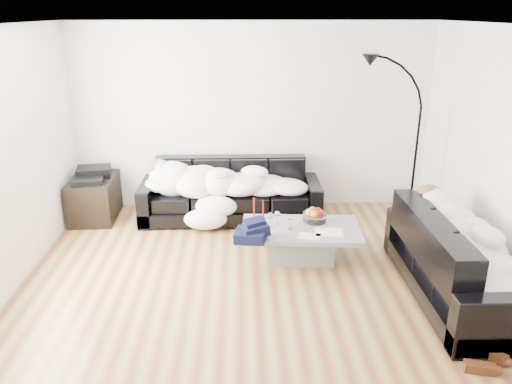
{
  "coord_description": "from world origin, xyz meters",
  "views": [
    {
      "loc": [
        -0.15,
        -4.68,
        2.72
      ],
      "look_at": [
        0.0,
        0.3,
        0.9
      ],
      "focal_mm": 35.0,
      "sensor_mm": 36.0,
      "label": 1
    }
  ],
  "objects_px": {
    "coffee_table": "(301,243)",
    "candle_right": "(263,210)",
    "sofa_right": "(459,257)",
    "stereo": "(92,174)",
    "shoes": "(486,361)",
    "wine_glass_b": "(270,220)",
    "fruit_bowl": "(315,214)",
    "sleeper_back": "(230,176)",
    "sofa_back": "(231,191)",
    "floor_lamp": "(416,155)",
    "wine_glass_c": "(290,222)",
    "sleeper_right": "(462,237)",
    "wine_glass_a": "(277,218)",
    "candle_left": "(254,209)",
    "av_cabinet": "(95,198)"
  },
  "relations": [
    {
      "from": "coffee_table",
      "to": "candle_right",
      "type": "distance_m",
      "value": 0.58
    },
    {
      "from": "sofa_right",
      "to": "stereo",
      "type": "relative_size",
      "value": 4.69
    },
    {
      "from": "shoes",
      "to": "wine_glass_b",
      "type": "bearing_deg",
      "value": 155.91
    },
    {
      "from": "fruit_bowl",
      "to": "sleeper_back",
      "type": "bearing_deg",
      "value": 134.78
    },
    {
      "from": "shoes",
      "to": "sleeper_back",
      "type": "bearing_deg",
      "value": 149.72
    },
    {
      "from": "fruit_bowl",
      "to": "stereo",
      "type": "distance_m",
      "value": 3.09
    },
    {
      "from": "wine_glass_b",
      "to": "stereo",
      "type": "bearing_deg",
      "value": 151.18
    },
    {
      "from": "sofa_back",
      "to": "candle_right",
      "type": "height_order",
      "value": "sofa_back"
    },
    {
      "from": "shoes",
      "to": "sofa_right",
      "type": "bearing_deg",
      "value": 105.76
    },
    {
      "from": "floor_lamp",
      "to": "sofa_back",
      "type": "bearing_deg",
      "value": 155.45
    },
    {
      "from": "wine_glass_b",
      "to": "wine_glass_c",
      "type": "height_order",
      "value": "wine_glass_b"
    },
    {
      "from": "sofa_right",
      "to": "wine_glass_c",
      "type": "height_order",
      "value": "sofa_right"
    },
    {
      "from": "wine_glass_b",
      "to": "fruit_bowl",
      "type": "bearing_deg",
      "value": 17.65
    },
    {
      "from": "wine_glass_c",
      "to": "shoes",
      "type": "distance_m",
      "value": 2.4
    },
    {
      "from": "coffee_table",
      "to": "sleeper_right",
      "type": "bearing_deg",
      "value": -29.15
    },
    {
      "from": "wine_glass_a",
      "to": "floor_lamp",
      "type": "xyz_separation_m",
      "value": [
        1.82,
        0.81,
        0.51
      ]
    },
    {
      "from": "stereo",
      "to": "shoes",
      "type": "bearing_deg",
      "value": -49.83
    },
    {
      "from": "wine_glass_b",
      "to": "candle_left",
      "type": "height_order",
      "value": "candle_left"
    },
    {
      "from": "sleeper_back",
      "to": "av_cabinet",
      "type": "relative_size",
      "value": 2.46
    },
    {
      "from": "sofa_right",
      "to": "wine_glass_c",
      "type": "xyz_separation_m",
      "value": [
        -1.61,
        0.79,
        0.06
      ]
    },
    {
      "from": "sofa_right",
      "to": "av_cabinet",
      "type": "relative_size",
      "value": 2.47
    },
    {
      "from": "candle_left",
      "to": "av_cabinet",
      "type": "distance_m",
      "value": 2.42
    },
    {
      "from": "wine_glass_a",
      "to": "coffee_table",
      "type": "bearing_deg",
      "value": -19.28
    },
    {
      "from": "wine_glass_c",
      "to": "floor_lamp",
      "type": "height_order",
      "value": "floor_lamp"
    },
    {
      "from": "stereo",
      "to": "coffee_table",
      "type": "bearing_deg",
      "value": -36.74
    },
    {
      "from": "shoes",
      "to": "stereo",
      "type": "height_order",
      "value": "stereo"
    },
    {
      "from": "av_cabinet",
      "to": "coffee_table",
      "type": "bearing_deg",
      "value": -27.64
    },
    {
      "from": "candle_right",
      "to": "shoes",
      "type": "distance_m",
      "value": 2.8
    },
    {
      "from": "coffee_table",
      "to": "av_cabinet",
      "type": "xyz_separation_m",
      "value": [
        -2.7,
        1.31,
        0.09
      ]
    },
    {
      "from": "wine_glass_a",
      "to": "wine_glass_c",
      "type": "relative_size",
      "value": 0.96
    },
    {
      "from": "shoes",
      "to": "floor_lamp",
      "type": "distance_m",
      "value": 2.98
    },
    {
      "from": "shoes",
      "to": "stereo",
      "type": "xyz_separation_m",
      "value": [
        -3.99,
        3.22,
        0.59
      ]
    },
    {
      "from": "wine_glass_a",
      "to": "wine_glass_c",
      "type": "bearing_deg",
      "value": -42.75
    },
    {
      "from": "coffee_table",
      "to": "candle_left",
      "type": "xyz_separation_m",
      "value": [
        -0.53,
        0.26,
        0.33
      ]
    },
    {
      "from": "sofa_right",
      "to": "wine_glass_b",
      "type": "height_order",
      "value": "sofa_right"
    },
    {
      "from": "wine_glass_a",
      "to": "fruit_bowl",
      "type": "bearing_deg",
      "value": 11.22
    },
    {
      "from": "wine_glass_b",
      "to": "av_cabinet",
      "type": "height_order",
      "value": "av_cabinet"
    },
    {
      "from": "fruit_bowl",
      "to": "stereo",
      "type": "height_order",
      "value": "stereo"
    },
    {
      "from": "sofa_right",
      "to": "floor_lamp",
      "type": "bearing_deg",
      "value": -2.62
    },
    {
      "from": "wine_glass_c",
      "to": "shoes",
      "type": "height_order",
      "value": "wine_glass_c"
    },
    {
      "from": "shoes",
      "to": "fruit_bowl",
      "type": "bearing_deg",
      "value": 143.43
    },
    {
      "from": "av_cabinet",
      "to": "fruit_bowl",
      "type": "bearing_deg",
      "value": -23.16
    },
    {
      "from": "sleeper_right",
      "to": "fruit_bowl",
      "type": "relative_size",
      "value": 6.45
    },
    {
      "from": "wine_glass_a",
      "to": "av_cabinet",
      "type": "xyz_separation_m",
      "value": [
        -2.43,
        1.21,
        -0.19
      ]
    },
    {
      "from": "sleeper_right",
      "to": "wine_glass_b",
      "type": "relative_size",
      "value": 9.95
    },
    {
      "from": "coffee_table",
      "to": "wine_glass_c",
      "type": "height_order",
      "value": "wine_glass_c"
    },
    {
      "from": "fruit_bowl",
      "to": "shoes",
      "type": "xyz_separation_m",
      "value": [
        1.11,
        -2.1,
        -0.43
      ]
    },
    {
      "from": "coffee_table",
      "to": "stereo",
      "type": "height_order",
      "value": "stereo"
    },
    {
      "from": "av_cabinet",
      "to": "stereo",
      "type": "bearing_deg",
      "value": 0.0
    },
    {
      "from": "wine_glass_c",
      "to": "candle_right",
      "type": "distance_m",
      "value": 0.41
    }
  ]
}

